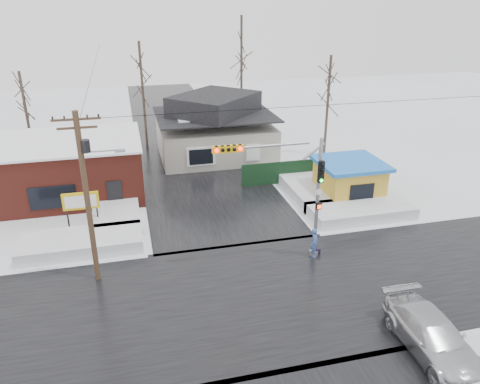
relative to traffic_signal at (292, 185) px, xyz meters
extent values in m
plane|color=white|center=(-2.43, -2.97, -4.54)|extent=(120.00, 120.00, 0.00)
cube|color=black|center=(-2.43, -2.97, -4.53)|extent=(10.00, 120.00, 0.02)
cube|color=black|center=(-2.43, -2.97, -4.53)|extent=(120.00, 10.00, 0.02)
cube|color=white|center=(-11.43, 4.03, -4.14)|extent=(7.00, 3.00, 0.80)
cube|color=white|center=(6.57, 4.03, -4.14)|extent=(7.00, 3.00, 0.80)
cube|color=white|center=(-9.43, 9.03, -4.14)|extent=(3.00, 8.00, 0.80)
cube|color=white|center=(4.57, 9.03, -4.14)|extent=(3.00, 8.00, 0.80)
cylinder|color=gray|center=(1.57, 0.03, -1.04)|extent=(0.20, 0.20, 7.00)
cylinder|color=gray|center=(1.57, 0.03, -4.39)|extent=(0.50, 0.50, 0.30)
cylinder|color=gray|center=(-1.43, 0.03, 2.26)|extent=(4.60, 0.14, 0.14)
cube|color=gold|center=(-3.43, 0.03, 2.26)|extent=(1.60, 0.28, 0.35)
sphere|color=#FF0C0C|center=(-4.03, -0.13, 2.26)|extent=(0.20, 0.20, 0.20)
sphere|color=#FF0C0C|center=(-2.83, -0.13, 2.26)|extent=(0.20, 0.20, 0.20)
cube|color=black|center=(1.57, -0.17, 0.66)|extent=(0.30, 0.22, 1.20)
sphere|color=#0CE533|center=(1.57, -0.31, 0.21)|extent=(0.18, 0.18, 0.18)
cube|color=black|center=(1.57, -0.17, -1.34)|extent=(0.30, 0.20, 0.35)
cylinder|color=#382619|center=(-10.43, 0.53, -0.04)|extent=(0.28, 0.28, 9.00)
cube|color=#382619|center=(-10.43, 0.53, 4.06)|extent=(2.20, 0.10, 0.10)
cube|color=#382619|center=(-10.43, 0.53, 3.66)|extent=(1.80, 0.10, 0.10)
cylinder|color=black|center=(-10.18, 0.53, 2.76)|extent=(0.44, 0.44, 0.60)
cylinder|color=gray|center=(-9.53, 0.53, 2.46)|extent=(1.80, 0.08, 0.08)
cube|color=gray|center=(-8.63, 0.53, 2.41)|extent=(0.50, 0.22, 0.12)
cube|color=maroon|center=(-13.43, 13.03, -2.54)|extent=(12.00, 8.00, 4.00)
cube|color=white|center=(-13.43, 13.03, -0.49)|extent=(12.20, 8.20, 0.15)
cube|color=black|center=(-13.43, 9.01, -3.14)|extent=(3.00, 0.08, 1.60)
cube|color=black|center=(-9.43, 9.01, -3.44)|extent=(1.00, 0.08, 2.20)
cylinder|color=black|center=(-12.33, 6.53, -3.64)|extent=(0.10, 0.10, 1.80)
cylinder|color=black|center=(-10.53, 6.53, -3.64)|extent=(0.10, 0.10, 1.80)
cube|color=gold|center=(-11.43, 6.53, -2.54)|extent=(2.20, 0.18, 1.10)
cube|color=white|center=(-11.43, 6.42, -2.54)|extent=(1.90, 0.02, 0.80)
cube|color=#A5A195|center=(-0.43, 19.03, -3.04)|extent=(10.00, 8.00, 3.00)
cube|color=black|center=(-0.43, 19.03, -0.64)|extent=(10.40, 8.40, 0.12)
pyramid|color=black|center=(-0.43, 19.03, 0.32)|extent=(9.00, 7.00, 1.80)
cube|color=maroon|center=(2.77, 20.03, 0.36)|extent=(0.70, 0.70, 1.40)
cube|color=white|center=(-2.43, 14.98, -3.14)|extent=(2.40, 0.12, 1.60)
cube|color=gold|center=(7.07, 7.03, -3.24)|extent=(4.00, 4.00, 2.60)
cube|color=blue|center=(7.07, 7.03, -1.79)|extent=(4.60, 4.60, 0.25)
cube|color=black|center=(7.07, 5.00, -3.24)|extent=(1.80, 0.06, 1.20)
cube|color=black|center=(4.07, 11.03, -3.64)|extent=(8.00, 0.12, 1.80)
cylinder|color=#332821|center=(-6.43, 23.03, 0.46)|extent=(0.24, 0.24, 10.00)
cylinder|color=#332821|center=(3.57, 25.03, 1.46)|extent=(0.24, 0.24, 12.00)
cylinder|color=#332821|center=(9.57, 17.03, -0.04)|extent=(0.24, 0.24, 9.00)
cylinder|color=#332821|center=(-16.43, 21.03, -0.54)|extent=(0.24, 0.24, 8.00)
imported|color=#3A5BA3|center=(1.53, -0.06, -3.67)|extent=(0.63, 0.74, 1.73)
imported|color=#BABCC2|center=(3.30, -8.50, -3.75)|extent=(2.29, 5.46, 1.57)
cube|color=black|center=(1.80, -0.01, -4.36)|extent=(0.30, 0.17, 0.35)
camera|label=1|loc=(-8.22, -21.63, 9.37)|focal=35.00mm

